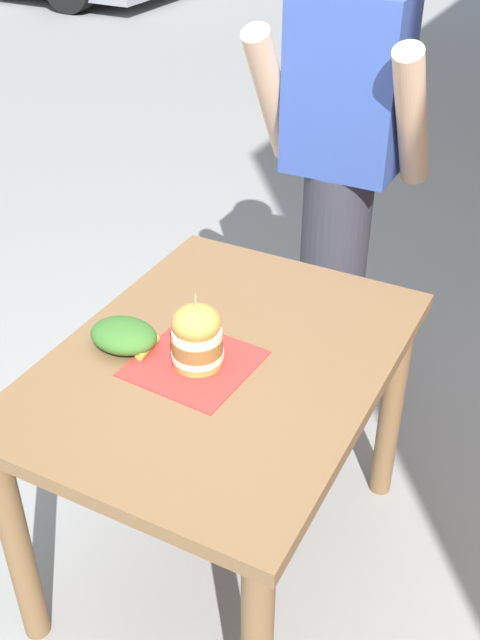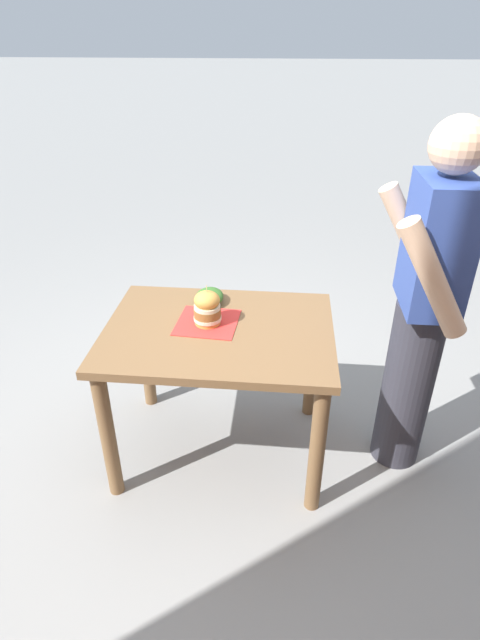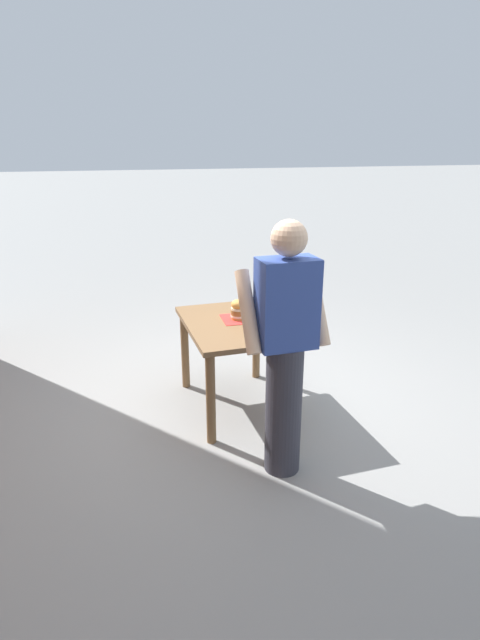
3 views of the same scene
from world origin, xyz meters
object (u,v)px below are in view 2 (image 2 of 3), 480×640
(diner_across_table, at_px, (423,307))
(pickle_spear, at_px, (209,307))
(sandwich, at_px, (207,308))
(patio_table, at_px, (219,351))
(side_salad, at_px, (209,297))

(diner_across_table, bearing_deg, pickle_spear, -97.46)
(pickle_spear, height_order, diner_across_table, diner_across_table)
(sandwich, bearing_deg, pickle_spear, -173.40)
(patio_table, height_order, side_salad, side_salad)
(sandwich, distance_m, pickle_spear, 0.15)
(sandwich, xyz_separation_m, side_salad, (-0.20, -0.02, -0.05))
(sandwich, distance_m, diner_across_table, 0.97)
(sandwich, height_order, diner_across_table, diner_across_table)
(side_salad, relative_size, diner_across_table, 0.11)
(sandwich, height_order, pickle_spear, sandwich)
(side_salad, height_order, diner_across_table, diner_across_table)
(patio_table, distance_m, sandwich, 0.22)
(sandwich, relative_size, pickle_spear, 2.24)
(pickle_spear, relative_size, side_salad, 0.49)
(pickle_spear, xyz_separation_m, diner_across_table, (0.13, 0.98, 0.12))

